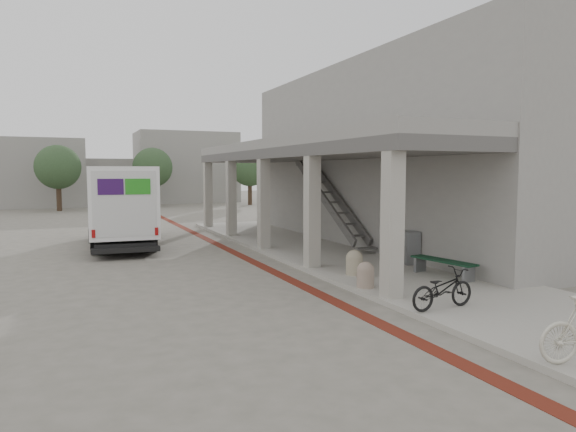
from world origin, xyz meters
name	(u,v)px	position (x,y,z in m)	size (l,w,h in m)	color
ground	(249,280)	(0.00, 0.00, 0.00)	(120.00, 120.00, 0.00)	#646055
bike_lane_stripe	(259,264)	(1.00, 2.00, 0.01)	(0.35, 40.00, 0.01)	#601F13
sidewalk	(377,267)	(4.00, 0.00, 0.06)	(4.40, 28.00, 0.12)	gray
transit_building	(376,158)	(6.83, 4.50, 3.40)	(7.60, 17.00, 7.00)	gray
distant_backdrop	(86,173)	(-2.84, 35.89, 2.70)	(28.00, 10.00, 6.50)	gray
tree_left	(58,167)	(-5.00, 28.00, 3.18)	(3.20, 3.20, 4.80)	#38281C
tree_mid	(153,168)	(2.00, 30.00, 3.18)	(3.20, 3.20, 4.80)	#38281C
tree_right	(250,168)	(10.00, 29.00, 3.18)	(3.20, 3.20, 4.80)	#38281C
fedex_truck	(121,204)	(-2.50, 7.92, 1.62)	(2.61, 7.26, 3.05)	black
bench	(443,265)	(4.64, -2.17, 0.44)	(0.73, 1.97, 0.45)	slate
bollard_near	(354,262)	(2.63, -1.01, 0.46)	(0.45, 0.45, 0.67)	gray
bollard_far	(365,275)	(2.10, -2.43, 0.43)	(0.42, 0.42, 0.62)	gray
utility_cabinet	(410,247)	(5.00, -0.23, 0.61)	(0.44, 0.59, 0.98)	slate
bicycle_black	(442,289)	(2.50, -4.70, 0.53)	(0.54, 1.55, 0.82)	black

